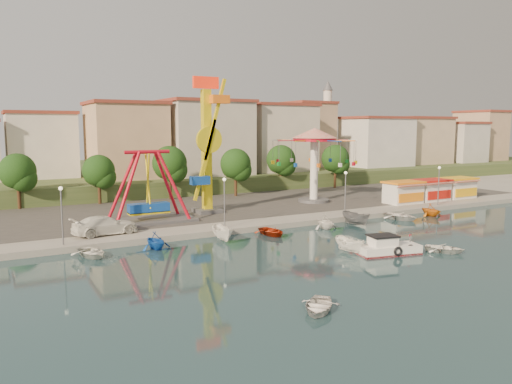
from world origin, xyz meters
TOP-DOWN VIEW (x-y plane):
  - ground at (0.00, 0.00)m, footprint 200.00×200.00m
  - quay_deck at (0.00, 62.00)m, footprint 200.00×100.00m
  - asphalt_pad at (0.00, 30.00)m, footprint 90.00×28.00m
  - hill_terrace at (0.00, 67.00)m, footprint 200.00×60.00m
  - pirate_ship_ride at (-13.99, 20.06)m, footprint 10.00×5.00m
  - kamikaze_tower at (-5.72, 22.25)m, footprint 4.05×3.10m
  - wave_swinger at (10.96, 23.61)m, footprint 11.60×11.60m
  - booth_left at (21.05, 16.49)m, footprint 5.40×3.78m
  - booth_mid at (26.53, 16.49)m, footprint 5.40×3.78m
  - booth_right at (32.15, 16.49)m, footprint 5.40×3.78m
  - lamp_post_0 at (-24.00, 13.00)m, footprint 0.14×0.14m
  - lamp_post_1 at (-8.00, 13.00)m, footprint 0.14×0.14m
  - lamp_post_2 at (8.00, 13.00)m, footprint 0.14×0.14m
  - lamp_post_3 at (24.00, 13.00)m, footprint 0.14×0.14m
  - tree_0 at (-26.00, 36.98)m, footprint 4.60×4.60m
  - tree_1 at (-16.00, 36.24)m, footprint 4.35×4.35m
  - tree_2 at (-6.00, 35.81)m, footprint 5.02×5.02m
  - tree_3 at (4.00, 34.36)m, footprint 4.68×4.68m
  - tree_4 at (14.00, 37.35)m, footprint 4.86×4.86m
  - tree_5 at (24.00, 35.54)m, footprint 4.83×4.83m
  - building_1 at (-21.33, 51.38)m, footprint 12.33×9.01m
  - building_2 at (-8.19, 51.96)m, footprint 11.95×9.28m
  - building_3 at (5.60, 48.80)m, footprint 12.59×10.50m
  - building_4 at (19.07, 52.20)m, footprint 10.75×9.23m
  - building_5 at (32.37, 50.33)m, footprint 12.77×10.96m
  - building_6 at (44.15, 48.77)m, footprint 8.23×8.98m
  - building_7 at (56.03, 53.70)m, footprint 11.59×10.93m
  - building_8 at (69.93, 47.19)m, footprint 12.84×9.28m
  - building_9 at (83.46, 49.95)m, footprint 12.95×9.17m
  - minaret at (36.00, 54.00)m, footprint 2.80×2.80m
  - cabin_motorboat at (0.71, -1.91)m, footprint 5.79×3.16m
  - rowboat_a at (5.66, -3.82)m, footprint 3.86×4.14m
  - rowboat_b at (-12.74, -10.14)m, footprint 4.14×4.15m
  - skiff at (-1.76, 0.24)m, footprint 1.42×3.62m
  - van at (-19.73, 15.64)m, footprint 6.60×3.32m
  - moored_boat_0 at (-22.16, 9.80)m, footprint 3.51×4.28m
  - moored_boat_1 at (-16.50, 9.80)m, footprint 3.15×3.49m
  - moored_boat_2 at (-9.73, 9.80)m, footprint 1.96×4.18m
  - moored_boat_3 at (-4.14, 9.80)m, footprint 2.92×3.95m
  - moored_boat_4 at (2.68, 9.80)m, footprint 2.67×3.09m
  - moored_boat_5 at (7.04, 9.80)m, footprint 1.86×4.19m
  - moored_boat_6 at (14.00, 9.80)m, footprint 3.90×4.81m
  - moored_boat_7 at (19.12, 9.80)m, footprint 2.72×3.14m

SIDE VIEW (x-z plane):
  - ground at x=0.00m, z-range 0.00..0.00m
  - quay_deck at x=0.00m, z-range 0.00..0.60m
  - rowboat_a at x=5.66m, z-range 0.00..0.70m
  - rowboat_b at x=-12.74m, z-range 0.00..0.71m
  - moored_boat_0 at x=-22.16m, z-range 0.00..0.78m
  - moored_boat_3 at x=-4.14m, z-range 0.00..0.79m
  - moored_boat_6 at x=14.00m, z-range 0.00..0.88m
  - cabin_motorboat at x=0.71m, z-range -0.45..1.48m
  - asphalt_pad at x=0.00m, z-range 0.60..0.61m
  - skiff at x=-1.76m, z-range 0.00..1.39m
  - moored_boat_2 at x=-9.73m, z-range 0.00..1.56m
  - moored_boat_5 at x=7.04m, z-range 0.00..1.58m
  - moored_boat_4 at x=2.68m, z-range 0.00..1.61m
  - moored_boat_1 at x=-16.50m, z-range 0.00..1.62m
  - moored_boat_7 at x=19.12m, z-range 0.00..1.62m
  - hill_terrace at x=0.00m, z-range 0.00..3.00m
  - van at x=-19.73m, z-range 0.60..2.44m
  - booth_left at x=21.05m, z-range 0.62..3.70m
  - booth_mid at x=26.53m, z-range 0.62..3.70m
  - booth_right at x=32.15m, z-range 0.62..3.70m
  - lamp_post_0 at x=-24.00m, z-range 0.60..5.60m
  - lamp_post_1 at x=-8.00m, z-range 0.60..5.60m
  - lamp_post_2 at x=8.00m, z-range 0.60..5.60m
  - lamp_post_3 at x=24.00m, z-range 0.60..5.60m
  - pirate_ship_ride at x=-13.99m, z-range 0.39..8.39m
  - tree_1 at x=-16.00m, z-range 1.80..8.60m
  - tree_0 at x=-26.00m, z-range 1.87..9.07m
  - tree_3 at x=4.00m, z-range 1.90..9.21m
  - tree_5 at x=24.00m, z-range 1.94..9.48m
  - tree_4 at x=14.00m, z-range 1.95..9.55m
  - tree_2 at x=-6.00m, z-range 1.99..9.84m
  - building_1 at x=-21.33m, z-range 3.00..11.63m
  - building_7 at x=56.03m, z-range 3.00..11.76m
  - building_3 at x=5.60m, z-range 3.00..12.20m
  - building_9 at x=83.46m, z-range 3.00..12.21m
  - building_4 at x=19.07m, z-range 3.00..12.24m
  - wave_swinger at x=10.96m, z-range 3.00..13.40m
  - kamikaze_tower at x=-5.72m, z-range 0.34..16.84m
  - building_5 at x=32.37m, z-range 3.00..14.21m
  - building_2 at x=-8.19m, z-range 3.00..14.23m
  - building_6 at x=44.15m, z-range 3.00..15.36m
  - building_8 at x=69.93m, z-range 3.00..15.58m
  - minaret at x=36.00m, z-range 3.55..21.55m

